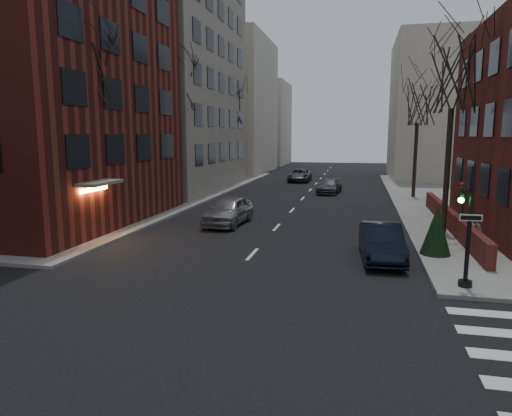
% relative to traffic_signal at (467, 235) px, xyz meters
% --- Properties ---
extents(sidewalk_far_left, '(44.00, 44.00, 0.15)m').
position_rel_traffic_signal_xyz_m(sidewalk_far_left, '(-36.94, 21.01, -1.83)').
color(sidewalk_far_left, gray).
rests_on(sidewalk_far_left, ground).
extents(building_left_brick, '(15.00, 15.00, 18.00)m').
position_rel_traffic_signal_xyz_m(building_left_brick, '(-23.44, 7.51, 7.09)').
color(building_left_brick, maroon).
rests_on(building_left_brick, ground).
extents(building_left_tan, '(18.00, 18.00, 28.00)m').
position_rel_traffic_signal_xyz_m(building_left_tan, '(-24.94, 25.01, 12.09)').
color(building_left_tan, gray).
rests_on(building_left_tan, ground).
extents(low_wall_right, '(0.35, 16.00, 1.00)m').
position_rel_traffic_signal_xyz_m(low_wall_right, '(1.36, 10.01, -1.26)').
color(low_wall_right, maroon).
rests_on(low_wall_right, sidewalk_far_right).
extents(building_distant_la, '(14.00, 16.00, 18.00)m').
position_rel_traffic_signal_xyz_m(building_distant_la, '(-22.94, 46.01, 7.09)').
color(building_distant_la, '#C0B5A2').
rests_on(building_distant_la, ground).
extents(building_distant_ra, '(14.00, 14.00, 16.00)m').
position_rel_traffic_signal_xyz_m(building_distant_ra, '(7.06, 41.01, 6.09)').
color(building_distant_ra, '#C0B5A2').
rests_on(building_distant_ra, ground).
extents(building_distant_lb, '(10.00, 12.00, 14.00)m').
position_rel_traffic_signal_xyz_m(building_distant_lb, '(-20.94, 63.01, 5.09)').
color(building_distant_lb, '#C0B5A2').
rests_on(building_distant_lb, ground).
extents(traffic_signal, '(0.76, 0.44, 4.00)m').
position_rel_traffic_signal_xyz_m(traffic_signal, '(0.00, 0.00, 0.00)').
color(traffic_signal, black).
rests_on(traffic_signal, sidewalk_far_right).
extents(tree_left_a, '(4.18, 4.18, 10.26)m').
position_rel_traffic_signal_xyz_m(tree_left_a, '(-16.74, 5.01, 6.56)').
color(tree_left_a, '#2D231C').
rests_on(tree_left_a, sidewalk_far_left).
extents(tree_left_b, '(4.40, 4.40, 10.80)m').
position_rel_traffic_signal_xyz_m(tree_left_b, '(-16.74, 17.01, 7.00)').
color(tree_left_b, '#2D231C').
rests_on(tree_left_b, sidewalk_far_left).
extents(tree_left_c, '(3.96, 3.96, 9.72)m').
position_rel_traffic_signal_xyz_m(tree_left_c, '(-16.74, 31.01, 6.12)').
color(tree_left_c, '#2D231C').
rests_on(tree_left_c, sidewalk_far_left).
extents(tree_right_a, '(3.96, 3.96, 9.72)m').
position_rel_traffic_signal_xyz_m(tree_right_a, '(0.86, 9.01, 6.12)').
color(tree_right_a, '#2D231C').
rests_on(tree_right_a, sidewalk_far_right).
extents(tree_right_b, '(3.74, 3.74, 9.18)m').
position_rel_traffic_signal_xyz_m(tree_right_b, '(0.86, 23.01, 5.68)').
color(tree_right_b, '#2D231C').
rests_on(tree_right_b, sidewalk_far_right).
extents(streetlamp_near, '(0.36, 0.36, 6.28)m').
position_rel_traffic_signal_xyz_m(streetlamp_near, '(-16.14, 13.01, 2.33)').
color(streetlamp_near, black).
rests_on(streetlamp_near, sidewalk_far_left).
extents(streetlamp_far, '(0.36, 0.36, 6.28)m').
position_rel_traffic_signal_xyz_m(streetlamp_far, '(-16.14, 33.01, 2.33)').
color(streetlamp_far, black).
rests_on(streetlamp_far, sidewalk_far_left).
extents(parked_sedan, '(1.87, 4.62, 1.49)m').
position_rel_traffic_signal_xyz_m(parked_sedan, '(-2.51, 3.35, -1.16)').
color(parked_sedan, black).
rests_on(parked_sedan, ground).
extents(car_lane_silver, '(2.22, 4.88, 1.62)m').
position_rel_traffic_signal_xyz_m(car_lane_silver, '(-10.81, 9.23, -1.10)').
color(car_lane_silver, '#939398').
rests_on(car_lane_silver, ground).
extents(car_lane_gray, '(2.25, 4.52, 1.26)m').
position_rel_traffic_signal_xyz_m(car_lane_gray, '(-6.03, 24.86, -1.28)').
color(car_lane_gray, '#3E3F43').
rests_on(car_lane_gray, ground).
extents(car_lane_far, '(2.33, 5.01, 1.39)m').
position_rel_traffic_signal_xyz_m(car_lane_far, '(-9.93, 34.62, -1.21)').
color(car_lane_far, '#424247').
rests_on(car_lane_far, ground).
extents(sandwich_board, '(0.45, 0.62, 1.00)m').
position_rel_traffic_signal_xyz_m(sandwich_board, '(1.78, 6.42, -1.26)').
color(sandwich_board, silver).
rests_on(sandwich_board, sidewalk_far_right).
extents(evergreen_shrub, '(1.54, 1.54, 2.08)m').
position_rel_traffic_signal_xyz_m(evergreen_shrub, '(-0.26, 4.17, -0.72)').
color(evergreen_shrub, black).
rests_on(evergreen_shrub, sidewalk_far_right).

